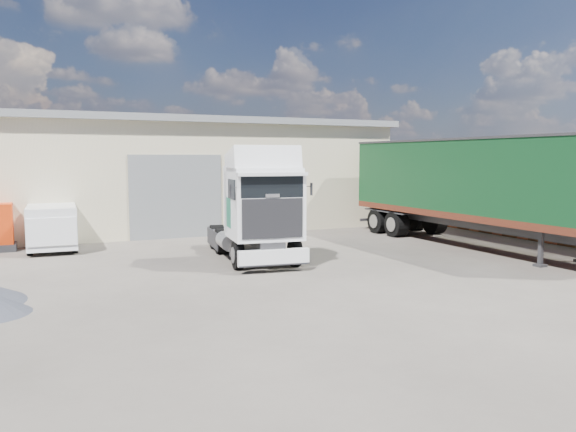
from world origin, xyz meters
name	(u,v)px	position (x,y,z in m)	size (l,w,h in m)	color
ground	(329,279)	(0.00, 0.00, 0.00)	(120.00, 120.00, 0.00)	#282521
warehouse	(67,174)	(-6.00, 16.00, 2.66)	(30.60, 12.60, 5.42)	beige
brick_boundary_wall	(483,205)	(11.50, 6.00, 1.25)	(0.35, 26.00, 2.50)	brown
tractor_unit	(259,214)	(-0.85, 3.32, 1.62)	(2.91, 6.01, 3.86)	black
box_trailer	(473,181)	(7.96, 2.92, 2.56)	(2.76, 12.67, 4.21)	#2D2D30
panel_van	(52,226)	(-7.01, 9.08, 0.87)	(1.85, 4.20, 1.69)	black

